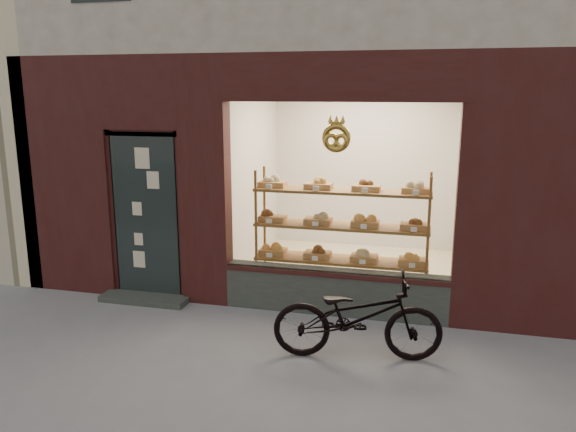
# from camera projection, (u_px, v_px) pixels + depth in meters

# --- Properties ---
(ground) EXTENTS (90.00, 90.00, 0.00)m
(ground) POSITION_uv_depth(u_px,v_px,m) (246.00, 397.00, 5.01)
(ground) COLOR slate
(display_shelf) EXTENTS (2.20, 0.45, 1.70)m
(display_shelf) POSITION_uv_depth(u_px,v_px,m) (341.00, 237.00, 7.12)
(display_shelf) COLOR #543118
(display_shelf) RESTS_ON ground
(bicycle) EXTENTS (1.77, 0.85, 0.89)m
(bicycle) POSITION_uv_depth(u_px,v_px,m) (357.00, 317.00, 5.66)
(bicycle) COLOR black
(bicycle) RESTS_ON ground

